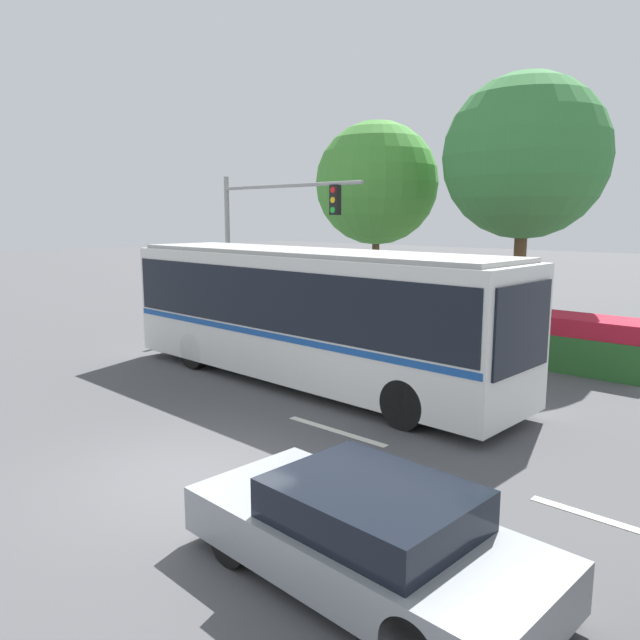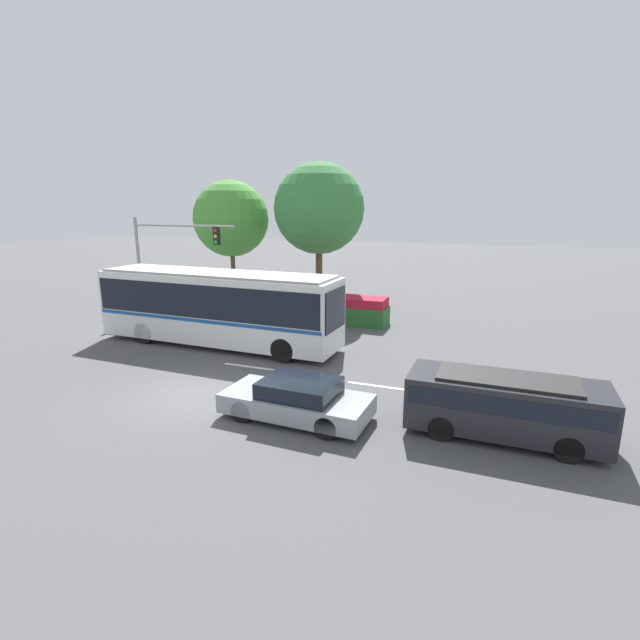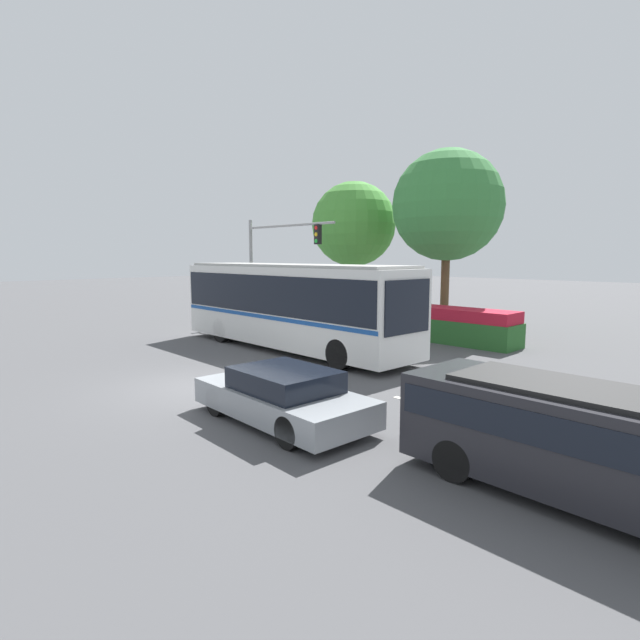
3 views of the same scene
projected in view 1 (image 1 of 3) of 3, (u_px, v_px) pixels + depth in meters
name	position (u px, v px, depth m)	size (l,w,h in m)	color
ground_plane	(189.00, 476.00, 9.77)	(140.00, 140.00, 0.00)	#4C4C4F
city_bus	(307.00, 308.00, 15.03)	(11.26, 2.84, 3.30)	silver
sedan_foreground	(366.00, 534.00, 6.85)	(4.40, 2.07, 1.20)	gray
traffic_light_pole	(261.00, 227.00, 21.07)	(6.35, 0.24, 5.52)	gray
flowering_hedge	(525.00, 336.00, 17.55)	(6.62, 1.59, 1.45)	#286028
street_tree_left	(377.00, 184.00, 23.15)	(4.62, 4.62, 7.66)	brown
street_tree_centre	(525.00, 157.00, 19.36)	(5.18, 5.18, 8.56)	brown
lane_stripe_near	(619.00, 525.00, 8.21)	(2.40, 0.16, 0.01)	silver
lane_stripe_mid	(336.00, 431.00, 11.82)	(2.40, 0.16, 0.01)	silver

